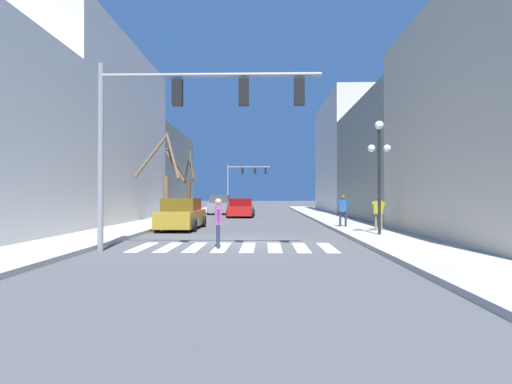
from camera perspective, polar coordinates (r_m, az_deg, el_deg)
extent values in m
plane|color=#4C4C4F|center=(15.06, -2.65, -7.23)|extent=(240.00, 240.00, 0.00)
cube|color=#ADA89E|center=(16.53, -23.52, -6.33)|extent=(2.83, 90.00, 0.15)
cube|color=#ADA89E|center=(15.77, 19.29, -6.62)|extent=(2.83, 90.00, 0.15)
cube|color=beige|center=(28.15, -22.60, 7.58)|extent=(6.00, 14.88, 11.41)
cube|color=gray|center=(40.96, -14.72, 2.65)|extent=(6.00, 12.79, 8.03)
cube|color=gray|center=(29.54, 19.62, 4.01)|extent=(6.00, 13.76, 8.16)
cube|color=beige|center=(43.54, 13.64, 4.86)|extent=(6.00, 15.01, 11.66)
cube|color=white|center=(14.27, -15.89, -7.57)|extent=(0.45, 2.60, 0.01)
cube|color=white|center=(14.04, -12.34, -7.70)|extent=(0.45, 2.60, 0.01)
cube|color=white|center=(13.85, -8.69, -7.80)|extent=(0.45, 2.60, 0.01)
cube|color=white|center=(13.73, -4.95, -7.87)|extent=(0.45, 2.60, 0.01)
cube|color=white|center=(13.66, -1.16, -7.91)|extent=(0.45, 2.60, 0.01)
cube|color=white|center=(13.65, 2.65, -7.92)|extent=(0.45, 2.60, 0.01)
cube|color=white|center=(13.70, 6.46, -7.89)|extent=(0.45, 2.60, 0.01)
cube|color=white|center=(13.81, 10.21, -7.82)|extent=(0.45, 2.60, 0.01)
cylinder|color=gray|center=(13.66, -21.31, 4.68)|extent=(0.18, 0.18, 5.98)
cylinder|color=gray|center=(13.23, -6.51, 16.25)|extent=(7.02, 0.14, 0.14)
cube|color=black|center=(13.27, -11.15, 13.75)|extent=(0.32, 0.28, 0.84)
cube|color=black|center=(12.99, -1.76, 14.06)|extent=(0.32, 0.28, 0.84)
cube|color=black|center=(13.01, 6.21, 14.03)|extent=(0.32, 0.28, 0.84)
cylinder|color=gray|center=(55.78, -4.05, 0.83)|extent=(0.18, 0.18, 6.16)
cylinder|color=gray|center=(55.71, -1.04, 3.59)|extent=(5.87, 0.14, 0.14)
cube|color=black|center=(55.71, -1.94, 3.03)|extent=(0.32, 0.28, 0.84)
cube|color=black|center=(55.64, -0.13, 3.03)|extent=(0.32, 0.28, 0.84)
cube|color=black|center=(55.62, 1.38, 3.03)|extent=(0.32, 0.28, 0.84)
cylinder|color=black|center=(17.29, 17.20, 1.38)|extent=(0.12, 0.12, 4.35)
sphere|color=white|center=(17.53, 17.18, 9.11)|extent=(0.36, 0.36, 0.36)
sphere|color=white|center=(17.31, 16.17, 6.00)|extent=(0.31, 0.31, 0.31)
sphere|color=white|center=(17.49, 18.21, 5.94)|extent=(0.31, 0.31, 0.31)
cube|color=#A38423|center=(21.22, -10.53, -3.71)|extent=(1.77, 4.87, 0.80)
cube|color=#594813|center=(21.20, -10.53, -1.75)|extent=(1.62, 2.53, 0.65)
cylinder|color=black|center=(22.91, -11.96, -4.11)|extent=(0.22, 0.64, 0.64)
cylinder|color=black|center=(22.56, -7.50, -4.18)|extent=(0.22, 0.64, 0.64)
cylinder|color=black|center=(19.99, -13.97, -4.64)|extent=(0.22, 0.64, 0.64)
cylinder|color=black|center=(19.59, -8.86, -4.73)|extent=(0.22, 0.64, 0.64)
cube|color=red|center=(32.97, -2.15, -2.63)|extent=(1.92, 4.72, 0.74)
cube|color=maroon|center=(32.95, -2.15, -1.46)|extent=(1.76, 2.45, 0.61)
cylinder|color=black|center=(31.48, -0.53, -3.14)|extent=(0.22, 0.64, 0.64)
cylinder|color=black|center=(31.60, -4.08, -3.13)|extent=(0.22, 0.64, 0.64)
cylinder|color=black|center=(34.40, -0.37, -2.92)|extent=(0.22, 0.64, 0.64)
cylinder|color=black|center=(34.51, -3.62, -2.91)|extent=(0.22, 0.64, 0.64)
cube|color=gray|center=(38.53, -5.12, -2.21)|extent=(1.81, 4.90, 0.89)
cube|color=#464648|center=(38.51, -5.12, -1.00)|extent=(1.67, 2.55, 0.73)
cylinder|color=black|center=(40.16, -6.19, -2.57)|extent=(0.22, 0.64, 0.64)
cylinder|color=black|center=(39.96, -3.56, -2.59)|extent=(0.22, 0.64, 0.64)
cylinder|color=black|center=(37.15, -6.80, -2.74)|extent=(0.22, 0.64, 0.64)
cylinder|color=black|center=(36.94, -3.96, -2.76)|extent=(0.22, 0.64, 0.64)
cylinder|color=#7A705B|center=(19.44, 16.75, -4.12)|extent=(0.11, 0.11, 0.77)
cylinder|color=#7A705B|center=(19.30, 17.47, -4.14)|extent=(0.11, 0.11, 0.77)
cube|color=gold|center=(19.34, 17.10, -2.11)|extent=(0.41, 0.41, 0.60)
sphere|color=brown|center=(19.33, 17.10, -0.80)|extent=(0.22, 0.22, 0.22)
cylinder|color=gold|center=(19.45, 16.55, -2.22)|extent=(0.25, 0.24, 0.58)
cylinder|color=gold|center=(19.24, 17.66, -2.23)|extent=(0.25, 0.24, 0.58)
cylinder|color=#282D47|center=(13.63, -5.46, -6.27)|extent=(0.12, 0.12, 0.79)
cylinder|color=#282D47|center=(13.35, -5.41, -6.40)|extent=(0.12, 0.12, 0.79)
cube|color=#9E4C93|center=(13.43, -5.43, -3.35)|extent=(0.28, 0.41, 0.62)
sphere|color=tan|center=(13.42, -5.43, -1.41)|extent=(0.22, 0.22, 0.22)
cylinder|color=#9E4C93|center=(13.66, -5.47, -3.48)|extent=(0.13, 0.28, 0.60)
cylinder|color=#9E4C93|center=(13.22, -5.39, -3.57)|extent=(0.13, 0.28, 0.60)
cylinder|color=#282D47|center=(21.30, 12.69, -3.80)|extent=(0.12, 0.12, 0.77)
cylinder|color=#282D47|center=(21.34, 11.95, -3.80)|extent=(0.12, 0.12, 0.77)
cube|color=#235693|center=(21.29, 12.32, -1.94)|extent=(0.43, 0.33, 0.61)
sphere|color=brown|center=(21.28, 12.31, -0.74)|extent=(0.22, 0.22, 0.22)
cylinder|color=#235693|center=(21.26, 12.90, -2.05)|extent=(0.28, 0.17, 0.59)
cylinder|color=#235693|center=(21.33, 11.74, -2.05)|extent=(0.28, 0.17, 0.59)
cylinder|color=brown|center=(26.52, -12.73, -0.85)|extent=(0.37, 0.37, 2.91)
cylinder|color=brown|center=(26.47, -14.84, 4.90)|extent=(1.93, 1.04, 2.84)
cylinder|color=brown|center=(26.36, -11.49, 3.60)|extent=(1.34, 0.32, 2.02)
cylinder|color=brown|center=(26.96, -11.77, 3.86)|extent=(0.81, 1.08, 1.99)
cylinder|color=brown|center=(27.20, -11.15, 3.70)|extent=(1.19, 1.70, 2.24)
cylinder|color=brown|center=(25.93, -11.87, 5.15)|extent=(1.24, 1.40, 3.10)
cylinder|color=#473828|center=(34.32, -9.56, -0.71)|extent=(0.33, 0.33, 2.99)
cylinder|color=#473828|center=(35.03, -9.90, 2.87)|extent=(0.72, 1.31, 2.04)
cylinder|color=#473828|center=(34.09, -9.01, 2.89)|extent=(0.89, 0.60, 1.92)
cylinder|color=#473828|center=(33.47, -9.20, 3.87)|extent=(0.83, 1.92, 2.67)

